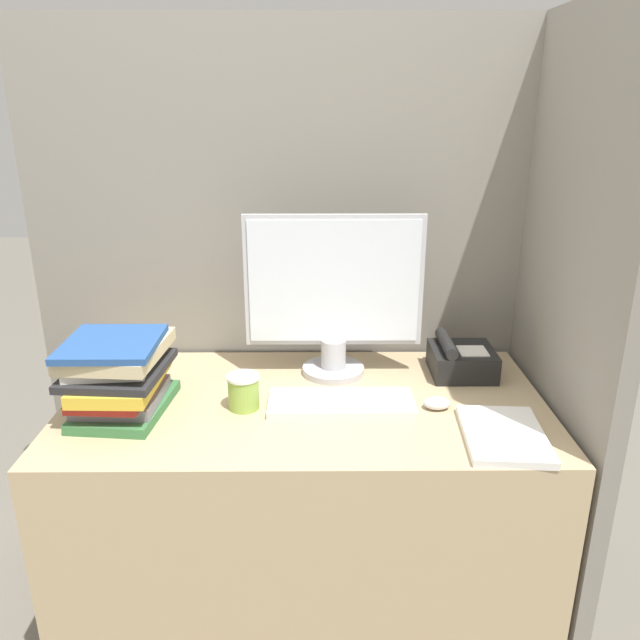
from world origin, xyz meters
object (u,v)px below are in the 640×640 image
(monitor, at_px, (334,299))
(book_stack, at_px, (119,375))
(mouse, at_px, (437,403))
(keyboard, at_px, (341,403))
(coffee_cup, at_px, (244,392))
(desk_telephone, at_px, (461,360))

(monitor, height_order, book_stack, monitor)
(mouse, bearing_deg, keyboard, 176.35)
(keyboard, relative_size, coffee_cup, 4.14)
(monitor, height_order, keyboard, monitor)
(mouse, bearing_deg, monitor, 138.86)
(monitor, height_order, desk_telephone, monitor)
(mouse, height_order, coffee_cup, coffee_cup)
(coffee_cup, xyz_separation_m, desk_telephone, (0.63, 0.22, -0.00))
(monitor, distance_m, mouse, 0.42)
(mouse, height_order, book_stack, book_stack)
(coffee_cup, xyz_separation_m, book_stack, (-0.32, -0.02, 0.06))
(coffee_cup, height_order, book_stack, book_stack)
(book_stack, height_order, desk_telephone, book_stack)
(coffee_cup, bearing_deg, monitor, 42.71)
(monitor, relative_size, book_stack, 1.65)
(monitor, relative_size, desk_telephone, 2.81)
(monitor, height_order, coffee_cup, monitor)
(mouse, distance_m, desk_telephone, 0.25)
(mouse, xyz_separation_m, coffee_cup, (-0.52, 0.01, 0.03))
(monitor, distance_m, book_stack, 0.63)
(keyboard, xyz_separation_m, coffee_cup, (-0.26, -0.01, 0.04))
(keyboard, relative_size, book_stack, 1.25)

